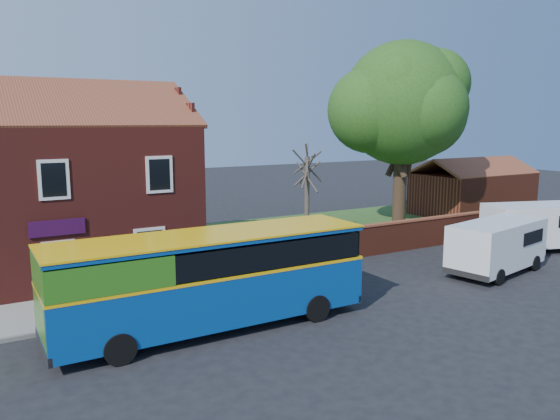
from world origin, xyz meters
TOP-DOWN VIEW (x-y plane):
  - ground at (0.00, 0.00)m, footprint 120.00×120.00m
  - pavement at (-7.00, 5.75)m, footprint 18.00×3.50m
  - kerb at (-7.00, 4.00)m, footprint 18.00×0.15m
  - grass_strip at (13.00, 13.00)m, footprint 26.00×12.00m
  - shop_building at (-7.02, 11.50)m, footprint 12.30×8.13m
  - boundary_wall at (13.00, 7.00)m, footprint 22.00×0.38m
  - outbuilding at (22.00, 13.00)m, footprint 8.20×5.06m
  - bus at (-3.50, 1.87)m, footprint 10.42×2.76m
  - van_near at (10.49, 1.66)m, footprint 5.61×3.14m
  - van_far at (15.99, 3.41)m, footprint 6.02×3.88m
  - large_tree at (13.69, 11.69)m, footprint 9.46×7.49m
  - bare_tree at (6.49, 11.13)m, footprint 1.97×2.35m

SIDE VIEW (x-z plane):
  - ground at x=0.00m, z-range 0.00..0.00m
  - grass_strip at x=13.00m, z-range 0.00..0.04m
  - pavement at x=-7.00m, z-range 0.00..0.12m
  - kerb at x=-7.00m, z-range 0.00..0.14m
  - boundary_wall at x=13.00m, z-range 0.01..1.61m
  - van_near at x=10.49m, z-range 0.14..2.46m
  - van_far at x=15.99m, z-range 0.15..2.61m
  - outbuilding at x=22.00m, z-range -0.48..3.69m
  - bus at x=-3.50m, z-range 0.21..3.38m
  - bare_tree at x=6.49m, z-range 0.07..5.33m
  - shop_building at x=-7.02m, z-range -1.84..8.66m
  - large_tree at x=13.69m, z-range 1.79..13.33m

